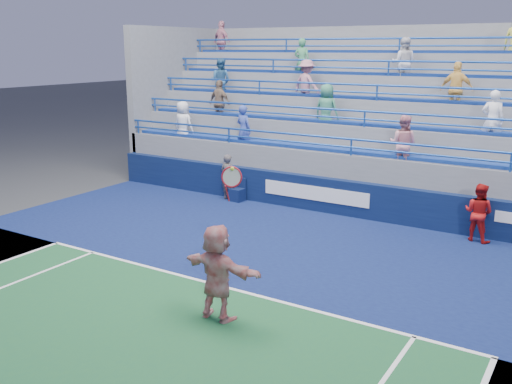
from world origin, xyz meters
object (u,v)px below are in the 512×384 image
Objects in this scene: judge_chair at (238,194)px; line_judge at (228,177)px; tennis_player at (217,272)px; ball_girl at (478,213)px.

judge_chair is 0.65m from line_judge.
line_judge is (-0.37, -0.01, 0.54)m from judge_chair.
tennis_player is at bearing -58.83° from judge_chair.
tennis_player is (4.46, -7.37, 0.70)m from judge_chair.
tennis_player is 1.91× the size of ball_girl.
ball_girl is at bearing 66.10° from tennis_player.
judge_chair is 8.64m from tennis_player.
tennis_player is 8.03m from ball_girl.
ball_girl reaches higher than line_judge.
line_judge is (-4.83, 7.36, -0.16)m from tennis_player.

